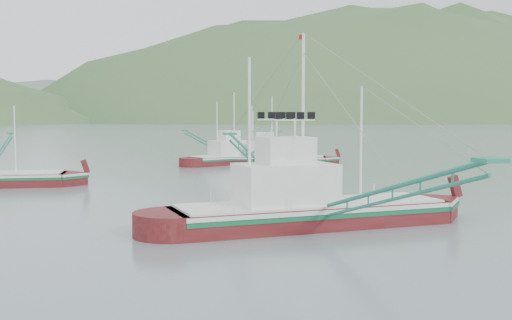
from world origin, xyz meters
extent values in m
plane|color=slate|center=(0.00, 0.00, 0.00)|extent=(1200.00, 1200.00, 0.00)
cube|color=#4F0D0E|center=(0.95, -2.60, 0.21)|extent=(16.43, 5.90, 2.14)
cube|color=silver|center=(0.95, -2.60, 1.13)|extent=(16.12, 5.95, 0.24)
cube|color=#0D5D36|center=(0.95, -2.60, 0.86)|extent=(16.13, 5.97, 0.24)
cube|color=silver|center=(0.95, -2.60, 1.34)|extent=(15.61, 5.60, 0.13)
cube|color=silver|center=(-0.65, -2.76, 2.47)|extent=(5.68, 3.96, 2.36)
cube|color=silver|center=(-0.65, -2.76, 4.40)|extent=(3.01, 2.63, 1.50)
cylinder|color=white|center=(0.42, -2.65, 6.11)|extent=(0.17, 0.17, 9.65)
cylinder|color=white|center=(-2.78, -2.98, 5.39)|extent=(0.15, 0.15, 8.20)
cylinder|color=white|center=(4.15, -2.27, 4.66)|extent=(0.13, 0.13, 6.75)
cube|color=#4F0D0E|center=(7.01, 41.47, 0.18)|extent=(13.41, 8.64, 1.75)
cube|color=silver|center=(7.01, 41.47, 0.92)|extent=(13.20, 8.60, 0.19)
cube|color=#0D5D36|center=(7.01, 41.47, 0.70)|extent=(13.21, 8.61, 0.19)
cube|color=silver|center=(7.01, 41.47, 1.09)|extent=(12.74, 8.21, 0.11)
cube|color=silver|center=(5.82, 40.93, 2.01)|extent=(5.15, 4.37, 1.93)
cube|color=silver|center=(5.82, 40.93, 3.59)|extent=(2.87, 2.70, 1.23)
cylinder|color=white|center=(6.61, 41.29, 4.99)|extent=(0.14, 0.14, 7.88)
cylinder|color=white|center=(4.22, 40.20, 4.40)|extent=(0.12, 0.12, 6.70)
cylinder|color=white|center=(9.40, 42.56, 3.81)|extent=(0.11, 0.11, 5.52)
cylinder|color=white|center=(-17.39, 22.91, 4.11)|extent=(0.11, 0.11, 5.96)
cube|color=#4F0D0E|center=(11.29, 38.95, 0.17)|extent=(12.82, 7.14, 1.66)
cube|color=silver|center=(11.29, 38.95, 0.87)|extent=(12.61, 7.13, 0.18)
cube|color=#0D5D36|center=(11.29, 38.95, 0.66)|extent=(12.61, 7.14, 0.18)
cube|color=silver|center=(11.29, 38.95, 1.03)|extent=(12.18, 6.79, 0.10)
cube|color=silver|center=(10.11, 39.35, 1.90)|extent=(4.77, 3.84, 1.82)
cube|color=silver|center=(10.11, 39.35, 3.39)|extent=(2.63, 2.42, 1.16)
cylinder|color=white|center=(10.90, 39.09, 4.72)|extent=(0.13, 0.13, 7.45)
cylinder|color=white|center=(8.55, 39.89, 4.16)|extent=(0.12, 0.12, 6.33)
cylinder|color=white|center=(13.64, 38.15, 3.60)|extent=(0.10, 0.10, 5.22)
ellipsoid|color=#3B5D30|center=(240.00, 430.00, 0.00)|extent=(684.00, 432.00, 306.00)
ellipsoid|color=slate|center=(30.00, 560.00, 0.00)|extent=(960.00, 400.00, 240.00)
camera|label=1|loc=(-11.48, -36.84, 6.57)|focal=45.00mm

